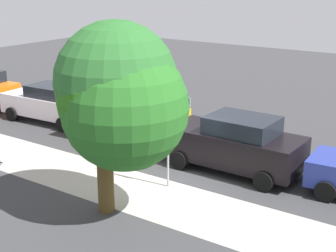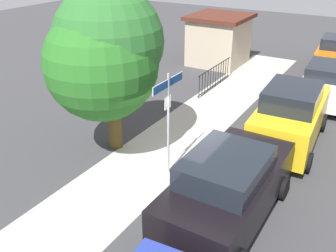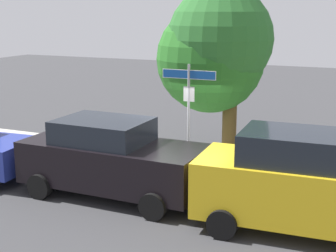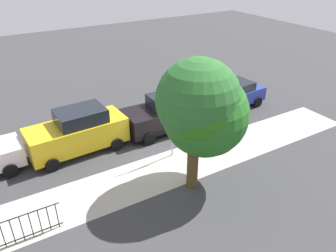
{
  "view_description": "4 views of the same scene",
  "coord_description": "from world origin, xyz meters",
  "px_view_note": "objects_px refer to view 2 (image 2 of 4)",
  "views": [
    {
      "loc": [
        -8.35,
        12.34,
        6.5
      ],
      "look_at": [
        0.26,
        -0.14,
        1.8
      ],
      "focal_mm": 52.97,
      "sensor_mm": 36.0,
      "label": 1
    },
    {
      "loc": [
        -8.62,
        -4.65,
        6.42
      ],
      "look_at": [
        -0.28,
        0.31,
        1.66
      ],
      "focal_mm": 40.78,
      "sensor_mm": 36.0,
      "label": 2
    },
    {
      "loc": [
        4.91,
        -12.41,
        4.63
      ],
      "look_at": [
        -0.49,
        -0.17,
        1.5
      ],
      "focal_mm": 53.47,
      "sensor_mm": 36.0,
      "label": 3
    },
    {
      "loc": [
        6.89,
        11.76,
        8.83
      ],
      "look_at": [
        0.0,
        0.21,
        1.53
      ],
      "focal_mm": 35.35,
      "sensor_mm": 36.0,
      "label": 4
    }
  ],
  "objects_px": {
    "car_white": "(325,82)",
    "utility_shed": "(219,39)",
    "car_black": "(228,187)",
    "car_yellow": "(291,116)",
    "shade_tree": "(106,52)",
    "street_sign": "(168,104)"
  },
  "relations": [
    {
      "from": "car_white",
      "to": "utility_shed",
      "type": "xyz_separation_m",
      "value": [
        2.81,
        6.3,
        0.51
      ]
    },
    {
      "from": "street_sign",
      "to": "shade_tree",
      "type": "height_order",
      "value": "shade_tree"
    },
    {
      "from": "car_yellow",
      "to": "utility_shed",
      "type": "bearing_deg",
      "value": 35.46
    },
    {
      "from": "car_yellow",
      "to": "shade_tree",
      "type": "bearing_deg",
      "value": 123.71
    },
    {
      "from": "car_white",
      "to": "utility_shed",
      "type": "distance_m",
      "value": 6.92
    },
    {
      "from": "car_black",
      "to": "car_white",
      "type": "bearing_deg",
      "value": -2.57
    },
    {
      "from": "street_sign",
      "to": "car_black",
      "type": "relative_size",
      "value": 0.68
    },
    {
      "from": "utility_shed",
      "to": "shade_tree",
      "type": "bearing_deg",
      "value": -173.91
    },
    {
      "from": "car_white",
      "to": "shade_tree",
      "type": "bearing_deg",
      "value": 145.76
    },
    {
      "from": "shade_tree",
      "to": "car_white",
      "type": "height_order",
      "value": "shade_tree"
    },
    {
      "from": "car_black",
      "to": "car_white",
      "type": "relative_size",
      "value": 0.99
    },
    {
      "from": "car_black",
      "to": "car_yellow",
      "type": "distance_m",
      "value": 4.81
    },
    {
      "from": "shade_tree",
      "to": "car_yellow",
      "type": "height_order",
      "value": "shade_tree"
    },
    {
      "from": "utility_shed",
      "to": "car_white",
      "type": "bearing_deg",
      "value": -114.07
    },
    {
      "from": "street_sign",
      "to": "utility_shed",
      "type": "xyz_separation_m",
      "value": [
        11.28,
        3.4,
        -0.86
      ]
    },
    {
      "from": "car_yellow",
      "to": "utility_shed",
      "type": "xyz_separation_m",
      "value": [
        7.61,
        6.03,
        0.31
      ]
    },
    {
      "from": "car_black",
      "to": "utility_shed",
      "type": "relative_size",
      "value": 1.41
    },
    {
      "from": "car_black",
      "to": "utility_shed",
      "type": "height_order",
      "value": "utility_shed"
    },
    {
      "from": "car_black",
      "to": "car_yellow",
      "type": "height_order",
      "value": "car_yellow"
    },
    {
      "from": "street_sign",
      "to": "car_black",
      "type": "xyz_separation_m",
      "value": [
        -1.13,
        -2.37,
        -1.26
      ]
    },
    {
      "from": "shade_tree",
      "to": "car_black",
      "type": "height_order",
      "value": "shade_tree"
    },
    {
      "from": "shade_tree",
      "to": "utility_shed",
      "type": "xyz_separation_m",
      "value": [
        11.2,
        1.2,
        -2.04
      ]
    }
  ]
}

